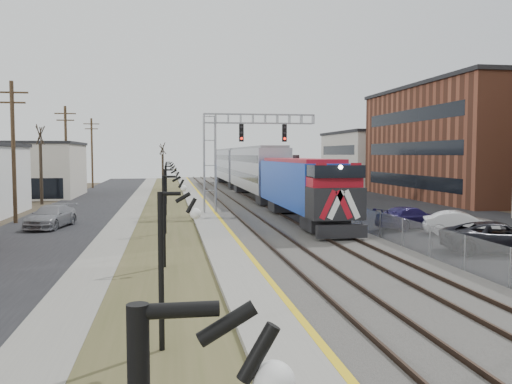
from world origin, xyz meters
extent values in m
plane|color=#473D2D|center=(0.00, 0.00, 0.00)|extent=(160.00, 160.00, 0.00)
cube|color=black|center=(-11.50, 35.00, 0.02)|extent=(7.00, 120.00, 0.04)
cube|color=gray|center=(-7.00, 35.00, 0.04)|extent=(2.00, 120.00, 0.08)
cube|color=#464726|center=(-4.00, 35.00, 0.03)|extent=(4.00, 120.00, 0.06)
cube|color=gray|center=(-1.00, 35.00, 0.12)|extent=(2.00, 120.00, 0.24)
cube|color=#595651|center=(4.00, 35.00, 0.10)|extent=(8.00, 120.00, 0.20)
cube|color=black|center=(16.00, 35.00, 0.02)|extent=(16.00, 120.00, 0.04)
cube|color=gold|center=(-0.12, 35.00, 0.24)|extent=(0.24, 120.00, 0.01)
cube|color=#2D2119|center=(1.25, 35.00, 0.28)|extent=(0.08, 120.00, 0.15)
cube|color=#2D2119|center=(2.75, 35.00, 0.28)|extent=(0.08, 120.00, 0.15)
cube|color=#2D2119|center=(4.75, 35.00, 0.28)|extent=(0.08, 120.00, 0.15)
cube|color=#2D2119|center=(6.25, 35.00, 0.28)|extent=(0.08, 120.00, 0.15)
cube|color=#1640B9|center=(5.50, 21.51, 2.47)|extent=(3.00, 17.00, 4.25)
cube|color=black|center=(5.50, 12.81, 0.70)|extent=(2.80, 0.50, 0.70)
cube|color=#9799A1|center=(5.50, 41.81, 3.01)|extent=(3.00, 22.00, 5.33)
cube|color=#9799A1|center=(5.50, 64.61, 3.01)|extent=(3.00, 22.00, 5.33)
cube|color=gray|center=(-0.50, 28.00, 4.00)|extent=(1.00, 1.00, 8.00)
cube|color=gray|center=(3.50, 28.00, 7.75)|extent=(9.00, 0.80, 0.80)
cube|color=black|center=(2.00, 27.55, 6.60)|extent=(0.35, 0.25, 1.40)
cube|color=black|center=(5.50, 27.55, 6.60)|extent=(0.35, 0.25, 1.40)
cylinder|color=black|center=(-4.00, -2.00, 2.00)|extent=(0.14, 0.14, 4.00)
cylinder|color=black|center=(-4.00, 8.00, 2.00)|extent=(0.14, 0.14, 4.00)
cylinder|color=black|center=(-4.00, 18.00, 2.00)|extent=(0.14, 0.14, 4.00)
cylinder|color=black|center=(-4.00, 28.00, 2.00)|extent=(0.14, 0.14, 4.00)
cylinder|color=black|center=(-4.00, 38.00, 2.00)|extent=(0.14, 0.14, 4.00)
cylinder|color=black|center=(-4.00, 50.00, 2.00)|extent=(0.14, 0.14, 4.00)
cylinder|color=#4C3823|center=(-14.50, 25.00, 5.00)|extent=(0.28, 0.28, 10.00)
cylinder|color=#4C3823|center=(-14.50, 45.00, 5.00)|extent=(0.28, 0.28, 10.00)
cylinder|color=#4C3823|center=(-14.50, 65.00, 5.00)|extent=(0.28, 0.28, 10.00)
cube|color=gray|center=(8.20, 35.00, 0.80)|extent=(0.04, 120.00, 1.60)
cube|color=#BBB2A4|center=(-21.00, 50.00, 3.00)|extent=(14.00, 12.00, 6.00)
cube|color=brown|center=(30.00, 40.00, 6.00)|extent=(16.00, 26.00, 12.00)
cube|color=#BBB2A4|center=(30.00, 65.00, 4.00)|extent=(16.00, 18.00, 8.00)
cylinder|color=#382D23|center=(-16.00, 40.00, 2.97)|extent=(0.30, 0.30, 5.95)
cylinder|color=#382D23|center=(-4.50, 60.00, 2.45)|extent=(0.30, 0.30, 4.90)
imported|color=silver|center=(13.61, 14.72, 0.71)|extent=(4.56, 2.97, 1.42)
imported|color=black|center=(12.30, 8.83, 0.77)|extent=(5.96, 3.75, 1.53)
imported|color=#1D154B|center=(11.74, 17.72, 0.72)|extent=(5.37, 3.80, 1.44)
imported|color=gray|center=(12.99, 35.08, 0.64)|extent=(3.88, 1.81, 1.29)
imported|color=#0C3C13|center=(11.12, 30.61, 0.71)|extent=(4.39, 1.66, 1.43)
imported|color=gray|center=(-11.51, 22.12, 0.74)|extent=(3.04, 5.41, 1.48)
imported|color=silver|center=(13.57, 44.76, 0.72)|extent=(4.34, 2.08, 1.43)
camera|label=1|loc=(-3.81, -15.32, 4.91)|focal=38.00mm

